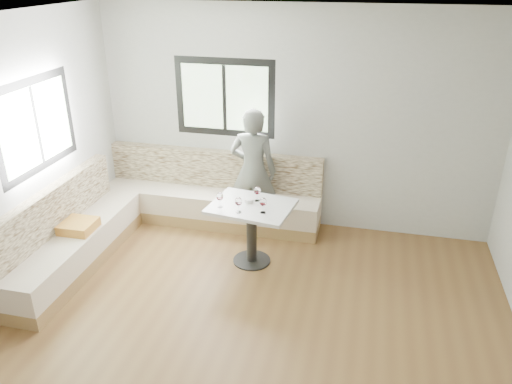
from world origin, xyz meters
TOP-DOWN VIEW (x-y plane):
  - room at (-0.08, 0.08)m, footprint 5.01×5.01m
  - banquette at (-1.59, 1.63)m, footprint 2.90×2.80m
  - table at (-0.28, 1.39)m, footprint 0.99×0.82m
  - person at (-0.46, 2.19)m, footprint 0.59×0.39m
  - olive_ramekin at (-0.33, 1.45)m, footprint 0.10×0.10m
  - wine_glass_a at (-0.61, 1.26)m, footprint 0.08×0.08m
  - wine_glass_b at (-0.38, 1.18)m, footprint 0.08×0.08m
  - wine_glass_c at (-0.11, 1.23)m, footprint 0.08×0.08m
  - wine_glass_d at (-0.24, 1.51)m, footprint 0.08×0.08m

SIDE VIEW (x-z plane):
  - banquette at x=-1.59m, z-range -0.14..0.81m
  - table at x=-0.28m, z-range 0.18..0.92m
  - olive_ramekin at x=-0.33m, z-range 0.74..0.78m
  - person at x=-0.46m, z-range 0.00..1.63m
  - wine_glass_a at x=-0.61m, z-range 0.77..0.95m
  - wine_glass_b at x=-0.38m, z-range 0.77..0.95m
  - wine_glass_c at x=-0.11m, z-range 0.77..0.95m
  - wine_glass_d at x=-0.24m, z-range 0.77..0.95m
  - room at x=-0.08m, z-range 0.01..2.82m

